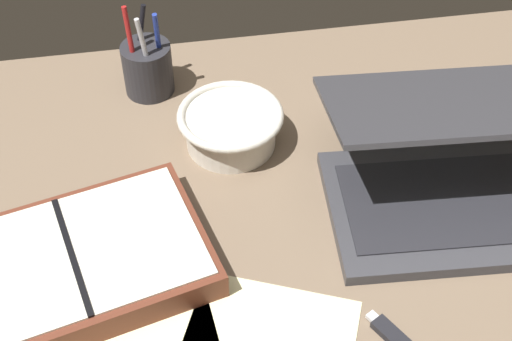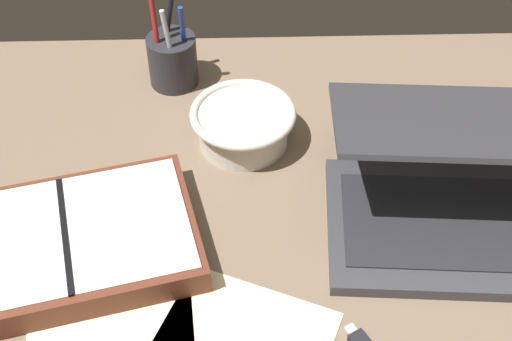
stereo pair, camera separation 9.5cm
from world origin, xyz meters
TOP-DOWN VIEW (x-y plane):
  - desk_top at (0.00, 0.00)cm, footprint 140.00×100.00cm
  - laptop at (26.05, 6.56)cm, footprint 35.40×32.95cm
  - bowl at (-1.95, 22.45)cm, footprint 15.92×15.92cm
  - pen_cup at (-13.27, 37.64)cm, footprint 8.03×8.03cm
  - planner at (-25.06, 1.13)cm, footprint 37.53×29.06cm

SIDE VIEW (x-z plane):
  - desk_top at x=0.00cm, z-range 0.00..2.00cm
  - planner at x=-25.06cm, z-range 1.91..6.43cm
  - bowl at x=-1.95cm, z-range 2.35..8.57cm
  - pen_cup at x=-13.27cm, z-range -1.62..14.67cm
  - laptop at x=26.05cm, z-range -1.07..15.30cm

